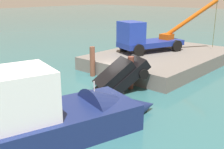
% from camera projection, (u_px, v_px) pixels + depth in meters
% --- Properties ---
extents(ground, '(200.00, 200.00, 0.00)m').
position_uv_depth(ground, '(112.00, 81.00, 19.86)').
color(ground, '#2D6066').
extents(dock, '(12.74, 8.64, 1.06)m').
position_uv_depth(dock, '(162.00, 58.00, 24.38)').
color(dock, slate).
rests_on(dock, ground).
extents(crane_truck, '(7.90, 5.96, 4.58)m').
position_uv_depth(crane_truck, '(145.00, 37.00, 23.95)').
color(crane_truck, navy).
rests_on(crane_truck, dock).
extents(dock_worker, '(0.34, 0.34, 1.73)m').
position_uv_depth(dock_worker, '(122.00, 42.00, 24.34)').
color(dock_worker, black).
rests_on(dock_worker, dock).
extents(salvaged_car, '(4.46, 3.49, 3.25)m').
position_uv_depth(salvaged_car, '(115.00, 81.00, 17.64)').
color(salvaged_car, black).
rests_on(salvaged_car, ground).
extents(moored_yacht, '(13.60, 6.47, 5.73)m').
position_uv_depth(moored_yacht, '(46.00, 125.00, 11.69)').
color(moored_yacht, navy).
rests_on(moored_yacht, ground).
extents(piling_near, '(0.39, 0.39, 2.25)m').
position_uv_depth(piling_near, '(92.00, 62.00, 20.71)').
color(piling_near, brown).
rests_on(piling_near, ground).
extents(piling_mid, '(0.39, 0.39, 2.15)m').
position_uv_depth(piling_mid, '(131.00, 73.00, 18.03)').
color(piling_mid, brown).
rests_on(piling_mid, ground).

